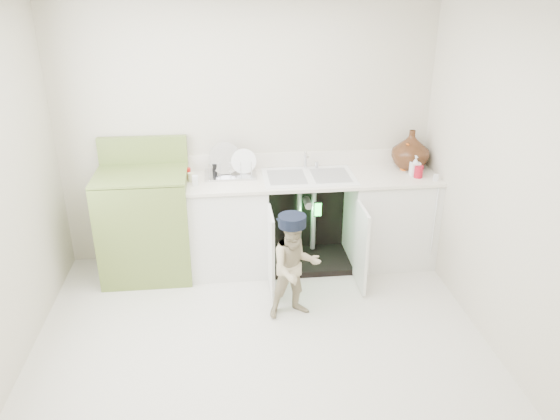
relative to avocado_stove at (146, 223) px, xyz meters
name	(u,v)px	position (x,y,z in m)	size (l,w,h in m)	color
ground	(261,341)	(0.97, -1.18, -0.52)	(3.50, 3.50, 0.00)	#BCB4A5
room_shell	(258,192)	(0.97, -1.18, 0.73)	(6.00, 5.50, 1.26)	beige
counter_run	(312,217)	(1.56, 0.03, -0.03)	(2.44, 1.02, 1.27)	white
avocado_stove	(146,223)	(0.00, 0.00, 0.00)	(0.81, 0.65, 1.26)	olive
repair_worker	(295,266)	(1.28, -0.84, -0.06)	(0.55, 0.73, 0.90)	tan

